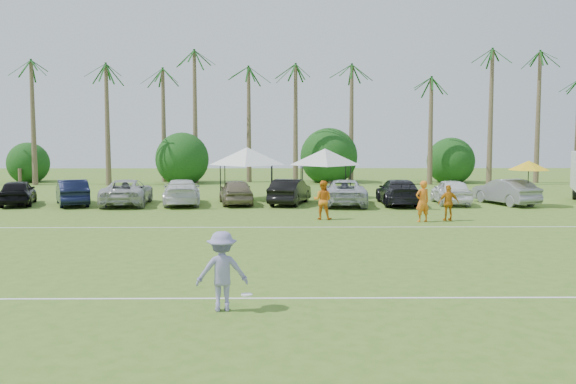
{
  "coord_description": "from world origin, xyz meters",
  "views": [
    {
      "loc": [
        2.03,
        -13.69,
        4.15
      ],
      "look_at": [
        2.33,
        13.47,
        1.6
      ],
      "focal_mm": 40.0,
      "sensor_mm": 36.0,
      "label": 1
    }
  ],
  "objects": [
    {
      "name": "ground",
      "position": [
        0.0,
        0.0,
        0.0
      ],
      "size": [
        120.0,
        120.0,
        0.0
      ],
      "primitive_type": "plane",
      "color": "#486C20",
      "rests_on": "ground"
    },
    {
      "name": "field_lines",
      "position": [
        0.0,
        8.0,
        0.01
      ],
      "size": [
        80.0,
        12.1,
        0.01
      ],
      "color": "white",
      "rests_on": "ground"
    },
    {
      "name": "palm_tree_1",
      "position": [
        -17.0,
        38.0,
        8.35
      ],
      "size": [
        2.4,
        2.4,
        9.9
      ],
      "color": "brown",
      "rests_on": "ground"
    },
    {
      "name": "palm_tree_2",
      "position": [
        -12.0,
        38.0,
        9.21
      ],
      "size": [
        2.4,
        2.4,
        10.9
      ],
      "color": "brown",
      "rests_on": "ground"
    },
    {
      "name": "palm_tree_3",
      "position": [
        -8.0,
        38.0,
        10.06
      ],
      "size": [
        2.4,
        2.4,
        11.9
      ],
      "color": "brown",
      "rests_on": "ground"
    },
    {
      "name": "palm_tree_4",
      "position": [
        -4.0,
        38.0,
        7.48
      ],
      "size": [
        2.4,
        2.4,
        8.9
      ],
      "color": "brown",
      "rests_on": "ground"
    },
    {
      "name": "palm_tree_5",
      "position": [
        0.0,
        38.0,
        8.35
      ],
      "size": [
        2.4,
        2.4,
        9.9
      ],
      "color": "brown",
      "rests_on": "ground"
    },
    {
      "name": "palm_tree_6",
      "position": [
        4.0,
        38.0,
        9.21
      ],
      "size": [
        2.4,
        2.4,
        10.9
      ],
      "color": "brown",
      "rests_on": "ground"
    },
    {
      "name": "palm_tree_7",
      "position": [
        8.0,
        38.0,
        10.06
      ],
      "size": [
        2.4,
        2.4,
        11.9
      ],
      "color": "brown",
      "rests_on": "ground"
    },
    {
      "name": "palm_tree_8",
      "position": [
        13.0,
        38.0,
        7.48
      ],
      "size": [
        2.4,
        2.4,
        8.9
      ],
      "color": "brown",
      "rests_on": "ground"
    },
    {
      "name": "palm_tree_9",
      "position": [
        18.0,
        38.0,
        8.35
      ],
      "size": [
        2.4,
        2.4,
        9.9
      ],
      "color": "brown",
      "rests_on": "ground"
    },
    {
      "name": "palm_tree_10",
      "position": [
        23.0,
        38.0,
        9.21
      ],
      "size": [
        2.4,
        2.4,
        10.9
      ],
      "color": "brown",
      "rests_on": "ground"
    },
    {
      "name": "bush_tree_0",
      "position": [
        -19.0,
        39.0,
        1.8
      ],
      "size": [
        4.0,
        4.0,
        4.0
      ],
      "color": "brown",
      "rests_on": "ground"
    },
    {
      "name": "bush_tree_1",
      "position": [
        -6.0,
        39.0,
        1.8
      ],
      "size": [
        4.0,
        4.0,
        4.0
      ],
      "color": "brown",
      "rests_on": "ground"
    },
    {
      "name": "bush_tree_2",
      "position": [
        6.0,
        39.0,
        1.8
      ],
      "size": [
        4.0,
        4.0,
        4.0
      ],
      "color": "brown",
      "rests_on": "ground"
    },
    {
      "name": "bush_tree_3",
      "position": [
        16.0,
        39.0,
        1.8
      ],
      "size": [
        4.0,
        4.0,
        4.0
      ],
      "color": "brown",
      "rests_on": "ground"
    },
    {
      "name": "sideline_player_a",
      "position": [
        8.58,
        15.67,
        0.96
      ],
      "size": [
        0.81,
        0.67,
        1.91
      ],
      "primitive_type": "imported",
      "rotation": [
        0.0,
        0.0,
        3.49
      ],
      "color": "orange",
      "rests_on": "ground"
    },
    {
      "name": "sideline_player_b",
      "position": [
        4.01,
        16.53,
        0.93
      ],
      "size": [
        1.05,
        0.9,
        1.86
      ],
      "primitive_type": "imported",
      "rotation": [
        0.0,
        0.0,
        2.89
      ],
      "color": "orange",
      "rests_on": "ground"
    },
    {
      "name": "sideline_player_c",
      "position": [
        9.87,
        15.98,
        0.84
      ],
      "size": [
        1.02,
        0.5,
        1.69
      ],
      "primitive_type": "imported",
      "rotation": [
        0.0,
        0.0,
        3.24
      ],
      "color": "orange",
      "rests_on": "ground"
    },
    {
      "name": "canopy_tent_left",
      "position": [
        -0.04,
        25.58,
        3.21
      ],
      "size": [
        4.63,
        4.63,
        3.75
      ],
      "color": "black",
      "rests_on": "ground"
    },
    {
      "name": "canopy_tent_right",
      "position": [
        4.8,
        26.49,
        3.11
      ],
      "size": [
        4.48,
        4.48,
        3.63
      ],
      "color": "black",
      "rests_on": "ground"
    },
    {
      "name": "market_umbrella",
      "position": [
        15.79,
        21.68,
        2.3
      ],
      "size": [
        2.3,
        2.3,
        2.57
      ],
      "color": "black",
      "rests_on": "ground"
    },
    {
      "name": "frisbee_player",
      "position": [
        0.66,
        0.95,
        0.93
      ],
      "size": [
        1.36,
        0.85,
        1.86
      ],
      "rotation": [
        0.0,
        0.0,
        3.28
      ],
      "color": "#8782B8",
      "rests_on": "ground"
    },
    {
      "name": "parked_car_0",
      "position": [
        -12.94,
        22.72,
        0.73
      ],
      "size": [
        2.78,
        4.61,
        1.47
      ],
      "primitive_type": "imported",
      "rotation": [
        0.0,
        0.0,
        3.4
      ],
      "color": "black",
      "rests_on": "ground"
    },
    {
      "name": "parked_car_1",
      "position": [
        -9.85,
        22.68,
        0.73
      ],
      "size": [
        3.14,
        4.71,
        1.47
      ],
      "primitive_type": "imported",
      "rotation": [
        0.0,
        0.0,
        3.53
      ],
      "color": "black",
      "rests_on": "ground"
    },
    {
      "name": "parked_car_2",
      "position": [
        -6.75,
        22.74,
        0.73
      ],
      "size": [
        2.83,
        5.45,
        1.47
      ],
      "primitive_type": "imported",
      "rotation": [
        0.0,
        0.0,
        3.22
      ],
      "color": "#B1B1B1",
      "rests_on": "ground"
    },
    {
      "name": "parked_car_3",
      "position": [
        -3.65,
        22.84,
        0.73
      ],
      "size": [
        2.74,
        5.29,
        1.47
      ],
      "primitive_type": "imported",
      "rotation": [
        0.0,
        0.0,
        3.28
      ],
      "color": "silver",
      "rests_on": "ground"
    },
    {
      "name": "parked_car_4",
      "position": [
        -0.56,
        22.97,
        0.73
      ],
      "size": [
        2.41,
        4.53,
        1.47
      ],
      "primitive_type": "imported",
      "rotation": [
        0.0,
        0.0,
        3.3
      ],
      "color": "#7B6E56",
      "rests_on": "ground"
    },
    {
      "name": "parked_car_5",
      "position": [
        2.54,
        22.96,
        0.73
      ],
      "size": [
        2.64,
        4.7,
        1.47
      ],
      "primitive_type": "imported",
      "rotation": [
        0.0,
        0.0,
        2.88
      ],
      "color": "black",
      "rests_on": "ground"
    },
    {
      "name": "parked_car_6",
      "position": [
        5.64,
        22.51,
        0.73
      ],
      "size": [
        2.82,
        5.45,
        1.47
      ],
      "primitive_type": "imported",
      "rotation": [
        0.0,
        0.0,
        3.07
      ],
      "color": "#B5B8C2",
      "rests_on": "ground"
    },
    {
      "name": "parked_car_7",
      "position": [
        8.73,
        22.68,
        0.73
      ],
      "size": [
        2.12,
        5.08,
        1.47
      ],
      "primitive_type": "imported",
      "rotation": [
        0.0,
        0.0,
        3.13
      ],
      "color": "black",
      "rests_on": "ground"
    },
    {
      "name": "parked_car_8",
      "position": [
        11.83,
        22.93,
        0.73
      ],
      "size": [
        1.88,
        4.36,
        1.47
      ],
      "primitive_type": "imported",
      "rotation": [
        0.0,
        0.0,
        3.11
      ],
      "color": "white",
      "rests_on": "ground"
    },
    {
      "name": "parked_car_9",
      "position": [
        14.93,
        22.79,
        0.73
      ],
      "size": [
        2.92,
        4.72,
        1.47
      ],
      "primitive_type": "imported",
      "rotation": [
        0.0,
        0.0,
        3.47
      ],
      "color": "gray",
      "rests_on": "ground"
    }
  ]
}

